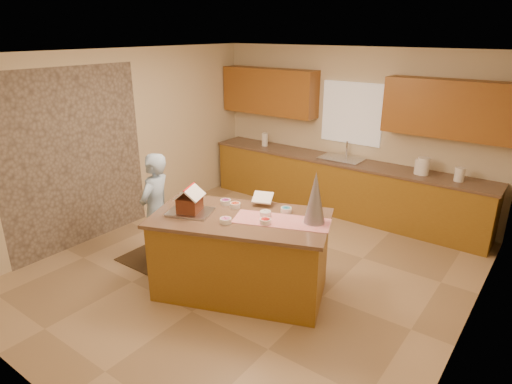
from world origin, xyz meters
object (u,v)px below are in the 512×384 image
(tinsel_tree, at_px, (315,198))
(island_base, at_px, (241,257))
(gingerbread_house, at_px, (190,202))
(boy, at_px, (156,210))

(tinsel_tree, bearing_deg, island_base, -155.09)
(tinsel_tree, distance_m, gingerbread_house, 1.42)
(boy, xyz_separation_m, gingerbread_house, (0.78, -0.15, 0.35))
(island_base, distance_m, gingerbread_house, 0.87)
(boy, height_order, gingerbread_house, boy)
(gingerbread_house, bearing_deg, tinsel_tree, 25.54)
(island_base, relative_size, gingerbread_house, 5.00)
(gingerbread_house, bearing_deg, island_base, 26.44)
(island_base, xyz_separation_m, tinsel_tree, (0.75, 0.35, 0.80))
(boy, bearing_deg, tinsel_tree, 87.15)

